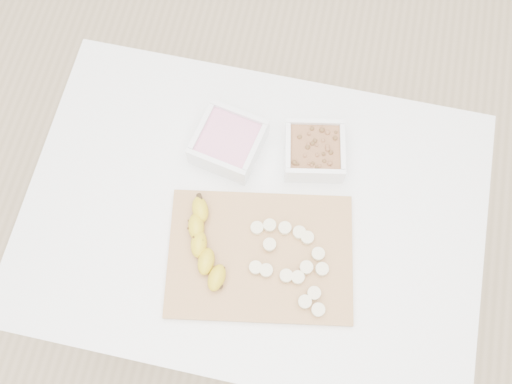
% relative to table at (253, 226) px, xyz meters
% --- Properties ---
extents(ground, '(3.50, 3.50, 0.00)m').
position_rel_table_xyz_m(ground, '(0.00, 0.00, -0.65)').
color(ground, '#C6AD89').
rests_on(ground, ground).
extents(table, '(1.00, 0.70, 0.75)m').
position_rel_table_xyz_m(table, '(0.00, 0.00, 0.00)').
color(table, white).
rests_on(table, ground).
extents(bowl_yogurt, '(0.16, 0.16, 0.06)m').
position_rel_table_xyz_m(bowl_yogurt, '(-0.09, 0.14, 0.13)').
color(bowl_yogurt, white).
rests_on(bowl_yogurt, table).
extents(bowl_granola, '(0.15, 0.15, 0.06)m').
position_rel_table_xyz_m(bowl_granola, '(0.10, 0.16, 0.13)').
color(bowl_granola, white).
rests_on(bowl_granola, table).
extents(cutting_board, '(0.43, 0.34, 0.01)m').
position_rel_table_xyz_m(cutting_board, '(0.03, -0.09, 0.10)').
color(cutting_board, '#A88148').
rests_on(cutting_board, table).
extents(banana, '(0.10, 0.21, 0.03)m').
position_rel_table_xyz_m(banana, '(-0.08, -0.10, 0.13)').
color(banana, gold).
rests_on(banana, cutting_board).
extents(banana_slices, '(0.18, 0.18, 0.02)m').
position_rel_table_xyz_m(banana_slices, '(0.10, -0.09, 0.12)').
color(banana_slices, beige).
rests_on(banana_slices, cutting_board).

